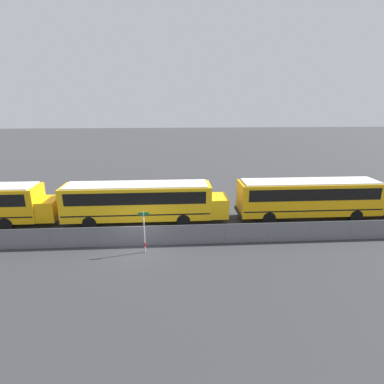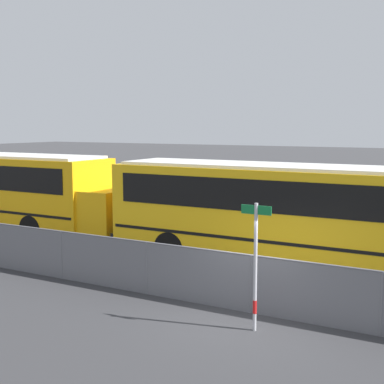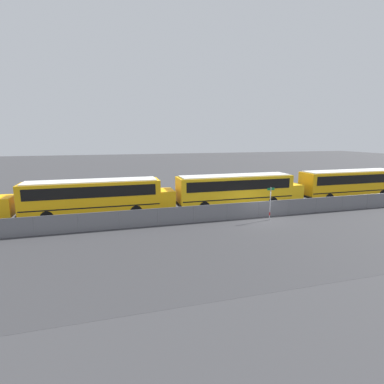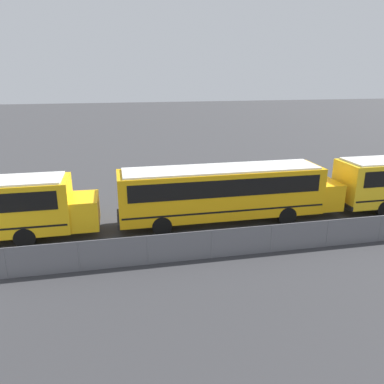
{
  "view_description": "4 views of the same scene",
  "coord_description": "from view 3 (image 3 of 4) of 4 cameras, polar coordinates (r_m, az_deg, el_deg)",
  "views": [
    {
      "loc": [
        2.48,
        -19.1,
        9.6
      ],
      "look_at": [
        4.02,
        5.04,
        2.31
      ],
      "focal_mm": 28.0,
      "sensor_mm": 36.0,
      "label": 1
    },
    {
      "loc": [
        4.82,
        -11.72,
        4.57
      ],
      "look_at": [
        -3.97,
        4.22,
        2.28
      ],
      "focal_mm": 50.0,
      "sensor_mm": 36.0,
      "label": 2
    },
    {
      "loc": [
        -12.94,
        -23.28,
        7.18
      ],
      "look_at": [
        -5.16,
        3.67,
        1.93
      ],
      "focal_mm": 28.0,
      "sensor_mm": 36.0,
      "label": 3
    },
    {
      "loc": [
        7.91,
        -15.6,
        8.5
      ],
      "look_at": [
        12.18,
        4.73,
        1.85
      ],
      "focal_mm": 35.0,
      "sensor_mm": 36.0,
      "label": 4
    }
  ],
  "objects": [
    {
      "name": "ground_plane",
      "position": [
        27.59,
        12.54,
        -4.74
      ],
      "size": [
        200.0,
        200.0,
        0.0
      ],
      "primitive_type": "plane",
      "color": "#38383A"
    },
    {
      "name": "road_strip",
      "position": [
        22.75,
        19.84,
        -8.43
      ],
      "size": [
        143.18,
        12.0,
        0.01
      ],
      "color": "#333335",
      "rests_on": "ground_plane"
    },
    {
      "name": "school_bus_2",
      "position": [
        28.12,
        -17.78,
        -0.53
      ],
      "size": [
        13.35,
        2.63,
        3.33
      ],
      "color": "#EDA80F",
      "rests_on": "ground_plane"
    },
    {
      "name": "fence",
      "position": [
        27.4,
        12.61,
        -3.23
      ],
      "size": [
        109.25,
        0.07,
        1.47
      ],
      "color": "#9EA0A5",
      "rests_on": "ground_plane"
    },
    {
      "name": "street_sign",
      "position": [
        26.63,
        14.67,
        -2.0
      ],
      "size": [
        0.7,
        0.09,
        2.88
      ],
      "color": "#B7B7BC",
      "rests_on": "ground_plane"
    },
    {
      "name": "school_bus_4",
      "position": [
        38.99,
        28.08,
        1.71
      ],
      "size": [
        13.35,
        2.63,
        3.33
      ],
      "color": "#EDA80F",
      "rests_on": "ground_plane"
    },
    {
      "name": "school_bus_3",
      "position": [
        30.74,
        8.68,
        0.77
      ],
      "size": [
        13.35,
        2.63,
        3.33
      ],
      "color": "yellow",
      "rests_on": "ground_plane"
    }
  ]
}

